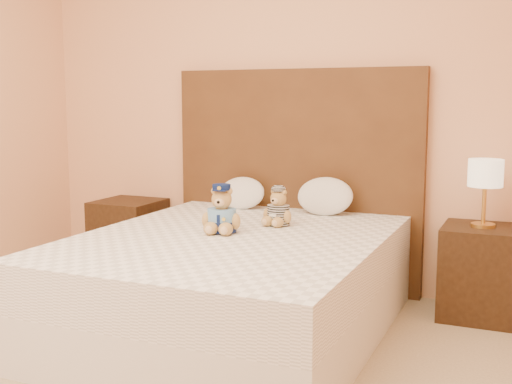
% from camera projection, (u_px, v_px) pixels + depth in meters
% --- Properties ---
extents(bed, '(1.60, 2.00, 0.55)m').
position_uv_depth(bed, '(233.00, 283.00, 3.58)').
color(bed, white).
rests_on(bed, ground).
extents(headboard, '(1.75, 0.08, 1.50)m').
position_uv_depth(headboard, '(296.00, 179.00, 4.43)').
color(headboard, '#533319').
rests_on(headboard, ground).
extents(nightstand_left, '(0.45, 0.45, 0.55)m').
position_uv_depth(nightstand_left, '(129.00, 237.00, 4.80)').
color(nightstand_left, '#372211').
rests_on(nightstand_left, ground).
extents(nightstand_right, '(0.45, 0.45, 0.55)m').
position_uv_depth(nightstand_right, '(481.00, 272.00, 3.82)').
color(nightstand_right, '#372211').
rests_on(nightstand_right, ground).
extents(lamp, '(0.20, 0.20, 0.40)m').
position_uv_depth(lamp, '(485.00, 177.00, 3.73)').
color(lamp, gold).
rests_on(lamp, nightstand_right).
extents(teddy_police, '(0.27, 0.27, 0.27)m').
position_uv_depth(teddy_police, '(222.00, 209.00, 3.60)').
color(teddy_police, '#B38C45').
rests_on(teddy_police, bed).
extents(teddy_prisoner, '(0.23, 0.23, 0.22)m').
position_uv_depth(teddy_prisoner, '(278.00, 207.00, 3.81)').
color(teddy_prisoner, '#B38C45').
rests_on(teddy_prisoner, bed).
extents(pillow_left, '(0.33, 0.21, 0.23)m').
position_uv_depth(pillow_left, '(242.00, 191.00, 4.41)').
color(pillow_left, white).
rests_on(pillow_left, bed).
extents(pillow_right, '(0.37, 0.24, 0.26)m').
position_uv_depth(pillow_right, '(325.00, 194.00, 4.17)').
color(pillow_right, white).
rests_on(pillow_right, bed).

